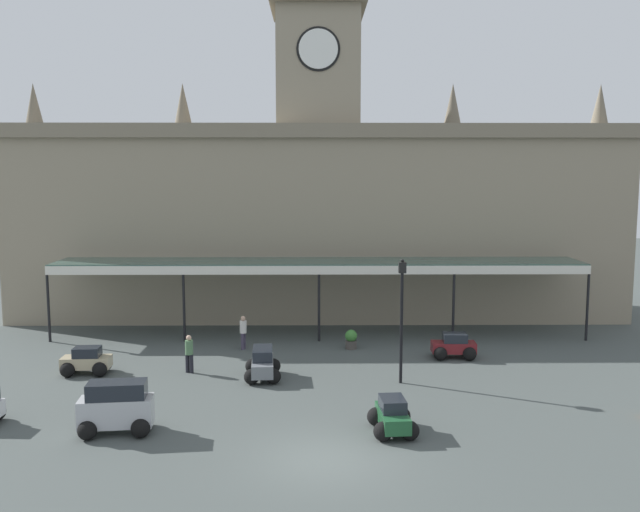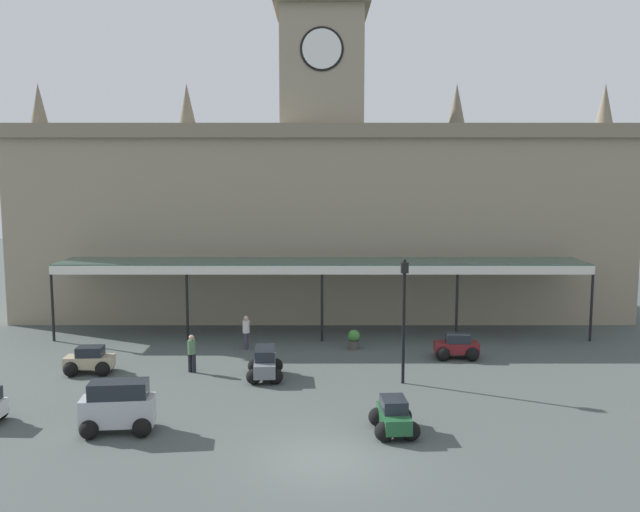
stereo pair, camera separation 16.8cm
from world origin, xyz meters
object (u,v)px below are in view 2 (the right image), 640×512
(car_green_sedan, at_px, (391,418))
(victorian_lamppost, at_px, (402,307))
(car_grey_estate, at_px, (263,365))
(car_beige_sedan, at_px, (87,362))
(pedestrian_beside_cars, at_px, (189,352))
(planter_by_canopy, at_px, (352,339))
(car_silver_van, at_px, (116,409))
(pedestrian_crossing_forecourt, at_px, (244,331))
(car_maroon_sedan, at_px, (454,348))

(car_green_sedan, xyz_separation_m, victorian_lamppost, (0.97, 5.38, 2.71))
(car_grey_estate, height_order, car_green_sedan, car_grey_estate)
(car_grey_estate, xyz_separation_m, victorian_lamppost, (5.78, -0.71, 2.64))
(car_beige_sedan, bearing_deg, pedestrian_beside_cars, 1.97)
(pedestrian_beside_cars, distance_m, planter_by_canopy, 8.30)
(victorian_lamppost, distance_m, planter_by_canopy, 6.37)
(pedestrian_beside_cars, xyz_separation_m, planter_by_canopy, (7.28, 3.95, -0.42))
(car_green_sedan, height_order, pedestrian_beside_cars, pedestrian_beside_cars)
(planter_by_canopy, bearing_deg, victorian_lamppost, -72.24)
(car_beige_sedan, bearing_deg, car_silver_van, -64.15)
(car_green_sedan, relative_size, car_silver_van, 0.85)
(car_beige_sedan, xyz_separation_m, victorian_lamppost, (13.46, -1.38, 2.71))
(pedestrian_crossing_forecourt, bearing_deg, car_beige_sedan, -147.28)
(car_grey_estate, bearing_deg, car_maroon_sedan, 19.34)
(car_beige_sedan, bearing_deg, car_grey_estate, -5.04)
(car_beige_sedan, xyz_separation_m, car_silver_van, (3.26, -6.73, 0.30))
(car_grey_estate, xyz_separation_m, car_green_sedan, (4.81, -6.09, -0.06))
(car_grey_estate, bearing_deg, car_silver_van, -126.13)
(victorian_lamppost, relative_size, planter_by_canopy, 5.41)
(car_green_sedan, bearing_deg, car_maroon_sedan, 66.66)
(planter_by_canopy, bearing_deg, pedestrian_beside_cars, -151.51)
(pedestrian_beside_cars, height_order, victorian_lamppost, victorian_lamppost)
(car_beige_sedan, xyz_separation_m, planter_by_canopy, (11.71, 4.10, -0.01))
(car_maroon_sedan, height_order, car_beige_sedan, same)
(victorian_lamppost, bearing_deg, car_maroon_sedan, 51.73)
(car_silver_van, relative_size, victorian_lamppost, 0.48)
(planter_by_canopy, bearing_deg, pedestrian_crossing_forecourt, -179.86)
(car_beige_sedan, distance_m, victorian_lamppost, 13.80)
(pedestrian_beside_cars, bearing_deg, car_beige_sedan, -178.03)
(car_green_sedan, relative_size, pedestrian_beside_cars, 1.26)
(car_grey_estate, xyz_separation_m, pedestrian_beside_cars, (-3.26, 0.83, 0.34))
(car_green_sedan, relative_size, car_beige_sedan, 1.01)
(car_beige_sedan, bearing_deg, car_maroon_sedan, 8.29)
(car_beige_sedan, height_order, planter_by_canopy, car_beige_sedan)
(car_green_sedan, bearing_deg, car_silver_van, 179.79)
(car_maroon_sedan, relative_size, car_grey_estate, 0.91)
(car_maroon_sedan, bearing_deg, car_beige_sedan, -171.71)
(car_beige_sedan, relative_size, victorian_lamppost, 0.40)
(car_silver_van, xyz_separation_m, victorian_lamppost, (10.20, 5.35, 2.40))
(pedestrian_beside_cars, bearing_deg, pedestrian_crossing_forecourt, 63.74)
(car_green_sedan, bearing_deg, car_grey_estate, 128.30)
(car_maroon_sedan, xyz_separation_m, car_silver_van, (-13.19, -9.13, 0.30))
(car_grey_estate, relative_size, pedestrian_beside_cars, 1.38)
(car_maroon_sedan, xyz_separation_m, pedestrian_crossing_forecourt, (-10.08, 1.69, 0.41))
(car_grey_estate, height_order, pedestrian_crossing_forecourt, pedestrian_crossing_forecourt)
(pedestrian_crossing_forecourt, bearing_deg, planter_by_canopy, 0.14)
(car_green_sedan, relative_size, victorian_lamppost, 0.41)
(car_maroon_sedan, distance_m, car_green_sedan, 9.98)
(car_green_sedan, xyz_separation_m, car_beige_sedan, (-12.49, 6.77, 0.00))
(car_grey_estate, height_order, car_beige_sedan, car_grey_estate)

